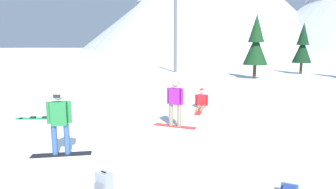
{
  "coord_description": "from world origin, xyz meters",
  "views": [
    {
      "loc": [
        3.68,
        -6.39,
        2.9
      ],
      "look_at": [
        -0.14,
        4.27,
        1.0
      ],
      "focal_mm": 30.92,
      "sensor_mm": 36.0,
      "label": 1
    }
  ],
  "objects_px": {
    "snowboarder_background": "(201,102)",
    "backpack_grey": "(104,184)",
    "pine_tree_young": "(256,44)",
    "ski_lift_tower": "(175,25)",
    "loose_snowboard_near_right": "(39,118)",
    "pine_tree_leaning": "(303,46)",
    "snowboarder_foreground": "(60,122)",
    "snowboarder_midground": "(175,103)"
  },
  "relations": [
    {
      "from": "snowboarder_foreground",
      "to": "ski_lift_tower",
      "type": "relative_size",
      "value": 0.2
    },
    {
      "from": "snowboarder_foreground",
      "to": "snowboarder_midground",
      "type": "height_order",
      "value": "snowboarder_foreground"
    },
    {
      "from": "pine_tree_leaning",
      "to": "ski_lift_tower",
      "type": "bearing_deg",
      "value": -169.63
    },
    {
      "from": "snowboarder_background",
      "to": "ski_lift_tower",
      "type": "height_order",
      "value": "ski_lift_tower"
    },
    {
      "from": "snowboarder_background",
      "to": "pine_tree_young",
      "type": "height_order",
      "value": "pine_tree_young"
    },
    {
      "from": "ski_lift_tower",
      "to": "snowboarder_background",
      "type": "bearing_deg",
      "value": -68.07
    },
    {
      "from": "snowboarder_midground",
      "to": "pine_tree_leaning",
      "type": "xyz_separation_m",
      "value": [
        6.12,
        23.8,
        1.99
      ]
    },
    {
      "from": "snowboarder_foreground",
      "to": "snowboarder_background",
      "type": "xyz_separation_m",
      "value": [
        2.16,
        7.09,
        -0.6
      ]
    },
    {
      "from": "pine_tree_young",
      "to": "pine_tree_leaning",
      "type": "bearing_deg",
      "value": 55.42
    },
    {
      "from": "backpack_grey",
      "to": "snowboarder_midground",
      "type": "bearing_deg",
      "value": 92.3
    },
    {
      "from": "backpack_grey",
      "to": "pine_tree_leaning",
      "type": "xyz_separation_m",
      "value": [
        5.91,
        28.9,
        2.67
      ]
    },
    {
      "from": "snowboarder_background",
      "to": "pine_tree_leaning",
      "type": "relative_size",
      "value": 0.34
    },
    {
      "from": "loose_snowboard_near_right",
      "to": "pine_tree_leaning",
      "type": "relative_size",
      "value": 0.35
    },
    {
      "from": "pine_tree_young",
      "to": "loose_snowboard_near_right",
      "type": "bearing_deg",
      "value": -111.81
    },
    {
      "from": "snowboarder_midground",
      "to": "pine_tree_young",
      "type": "relative_size",
      "value": 0.3
    },
    {
      "from": "snowboarder_foreground",
      "to": "snowboarder_midground",
      "type": "relative_size",
      "value": 1.03
    },
    {
      "from": "loose_snowboard_near_right",
      "to": "backpack_grey",
      "type": "xyz_separation_m",
      "value": [
        5.74,
        -4.33,
        0.19
      ]
    },
    {
      "from": "snowboarder_background",
      "to": "pine_tree_leaning",
      "type": "distance_m",
      "value": 21.39
    },
    {
      "from": "snowboarder_foreground",
      "to": "snowboarder_midground",
      "type": "distance_m",
      "value": 4.19
    },
    {
      "from": "snowboarder_foreground",
      "to": "backpack_grey",
      "type": "distance_m",
      "value": 2.72
    },
    {
      "from": "snowboarder_foreground",
      "to": "loose_snowboard_near_right",
      "type": "xyz_separation_m",
      "value": [
        -3.54,
        2.91,
        -0.9
      ]
    },
    {
      "from": "snowboarder_background",
      "to": "backpack_grey",
      "type": "height_order",
      "value": "snowboarder_background"
    },
    {
      "from": "ski_lift_tower",
      "to": "snowboarder_foreground",
      "type": "bearing_deg",
      "value": -78.56
    },
    {
      "from": "loose_snowboard_near_right",
      "to": "pine_tree_young",
      "type": "height_order",
      "value": "pine_tree_young"
    },
    {
      "from": "pine_tree_young",
      "to": "ski_lift_tower",
      "type": "distance_m",
      "value": 9.89
    },
    {
      "from": "backpack_grey",
      "to": "loose_snowboard_near_right",
      "type": "bearing_deg",
      "value": 142.95
    },
    {
      "from": "snowboarder_background",
      "to": "loose_snowboard_near_right",
      "type": "distance_m",
      "value": 7.07
    },
    {
      "from": "snowboarder_background",
      "to": "pine_tree_young",
      "type": "relative_size",
      "value": 0.31
    },
    {
      "from": "snowboarder_midground",
      "to": "backpack_grey",
      "type": "bearing_deg",
      "value": -87.7
    },
    {
      "from": "snowboarder_midground",
      "to": "backpack_grey",
      "type": "height_order",
      "value": "snowboarder_midground"
    },
    {
      "from": "snowboarder_foreground",
      "to": "pine_tree_young",
      "type": "relative_size",
      "value": 0.31
    },
    {
      "from": "pine_tree_young",
      "to": "pine_tree_leaning",
      "type": "xyz_separation_m",
      "value": [
        4.35,
        6.31,
        -0.21
      ]
    },
    {
      "from": "pine_tree_leaning",
      "to": "pine_tree_young",
      "type": "bearing_deg",
      "value": -124.58
    },
    {
      "from": "ski_lift_tower",
      "to": "loose_snowboard_near_right",
      "type": "bearing_deg",
      "value": -86.04
    },
    {
      "from": "snowboarder_background",
      "to": "backpack_grey",
      "type": "relative_size",
      "value": 3.79
    },
    {
      "from": "pine_tree_young",
      "to": "pine_tree_leaning",
      "type": "distance_m",
      "value": 7.67
    },
    {
      "from": "snowboarder_midground",
      "to": "pine_tree_young",
      "type": "height_order",
      "value": "pine_tree_young"
    },
    {
      "from": "snowboarder_background",
      "to": "snowboarder_midground",
      "type": "bearing_deg",
      "value": -92.74
    },
    {
      "from": "backpack_grey",
      "to": "ski_lift_tower",
      "type": "distance_m",
      "value": 27.92
    },
    {
      "from": "pine_tree_leaning",
      "to": "snowboarder_foreground",
      "type": "bearing_deg",
      "value": -106.46
    },
    {
      "from": "loose_snowboard_near_right",
      "to": "backpack_grey",
      "type": "height_order",
      "value": "backpack_grey"
    },
    {
      "from": "pine_tree_leaning",
      "to": "snowboarder_background",
      "type": "bearing_deg",
      "value": -106.28
    }
  ]
}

